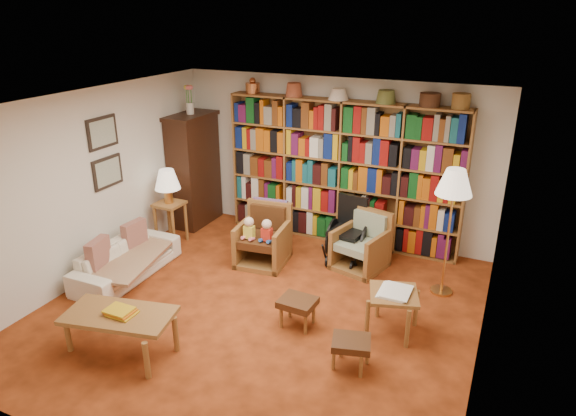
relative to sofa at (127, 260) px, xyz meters
The scene contains 23 objects.
floor 2.06m from the sofa, ahead, with size 5.00×5.00×0.00m, color #AC461A.
ceiling 3.05m from the sofa, ahead, with size 5.00×5.00×0.00m, color white.
wall_back 3.39m from the sofa, 50.68° to the left, with size 5.00×5.00×0.00m, color silver.
wall_front 3.39m from the sofa, 50.62° to the right, with size 5.00×5.00×0.00m, color silver.
wall_left 1.11m from the sofa, behind, with size 5.00×5.00×0.00m, color silver.
wall_right 4.66m from the sofa, ahead, with size 5.00×5.00×0.00m, color silver.
bookshelf 3.37m from the sofa, 46.02° to the left, with size 3.60×0.30×2.42m.
curio_cabinet 2.14m from the sofa, 95.84° to the left, with size 0.50×0.95×2.40m.
framed_pictures 1.48m from the sofa, 144.72° to the left, with size 0.03×0.52×0.97m.
sofa is the anchor object (origin of this frame).
sofa_throw 0.08m from the sofa, ahead, with size 0.74×1.38×0.04m, color beige.
cushion_left 0.43m from the sofa, 110.38° to the left, with size 0.12×0.38×0.38m, color maroon.
cushion_right 0.43m from the sofa, 110.38° to the right, with size 0.13×0.40×0.40m, color maroon.
side_table_lamp 1.17m from the sofa, 95.00° to the left, with size 0.42×0.42×0.66m.
table_lamp 1.39m from the sofa, 95.00° to the left, with size 0.39×0.39×0.53m.
armchair_leather 1.94m from the sofa, 38.44° to the left, with size 0.75×0.79×0.86m.
armchair_sage 3.27m from the sofa, 30.02° to the left, with size 0.81×0.82×0.80m.
wheelchair 3.14m from the sofa, 34.29° to the left, with size 0.54×0.75×0.93m.
floor_lamp 4.38m from the sofa, 18.61° to the left, with size 0.44×0.44×1.67m.
side_table_papers 3.62m from the sofa, ahead, with size 0.65×0.65×0.53m.
footstool_a 2.60m from the sofa, ahead, with size 0.42×0.37×0.34m.
footstool_b 3.43m from the sofa, ahead, with size 0.46×0.42×0.33m.
coffee_table 1.72m from the sofa, 50.90° to the right, with size 1.23×0.79×0.52m.
Camera 1 is at (2.54, -4.76, 3.46)m, focal length 32.00 mm.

